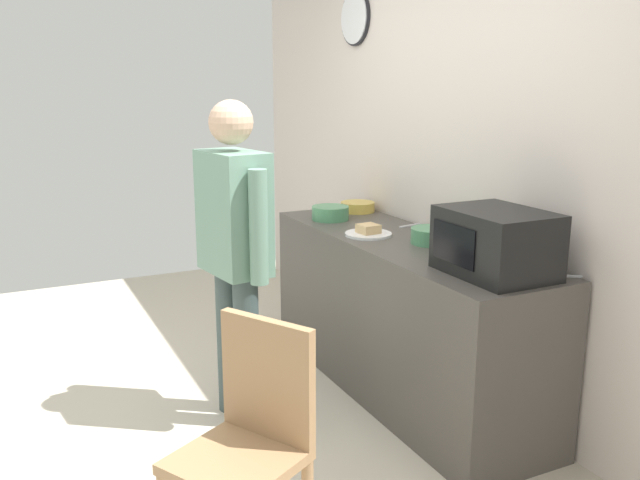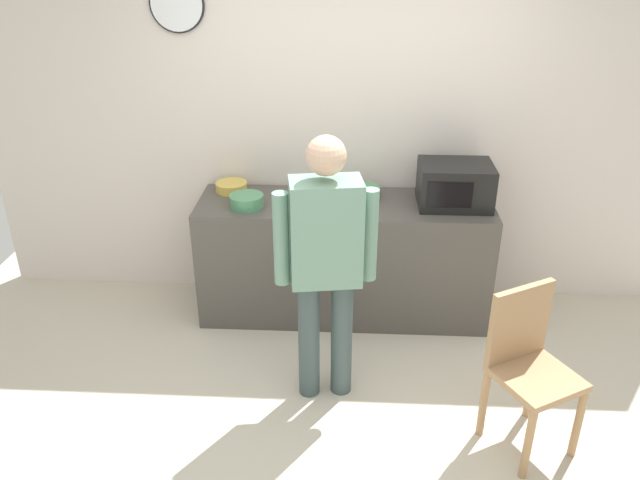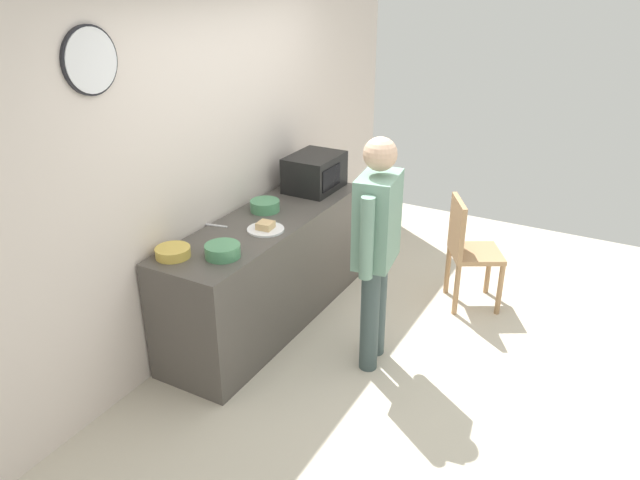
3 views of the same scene
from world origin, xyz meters
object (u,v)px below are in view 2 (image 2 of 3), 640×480
at_px(mixing_bowl, 364,192).
at_px(fork_utensil, 306,189).
at_px(salad_bowl, 247,201).
at_px(wooden_chair, 528,362).
at_px(sandwich_plate, 318,206).
at_px(microwave, 455,185).
at_px(cereal_bowl, 231,187).
at_px(person_standing, 326,255).
at_px(spoon_utensil, 471,191).

xyz_separation_m(mixing_bowl, fork_utensil, (-0.43, 0.15, -0.04)).
xyz_separation_m(salad_bowl, wooden_chair, (1.71, -1.18, -0.41)).
height_order(sandwich_plate, fork_utensil, sandwich_plate).
bearing_deg(wooden_chair, microwave, 101.58).
height_order(sandwich_plate, salad_bowl, salad_bowl).
distance_m(microwave, cereal_bowl, 1.61).
bearing_deg(sandwich_plate, person_standing, -83.83).
bearing_deg(sandwich_plate, mixing_bowl, 34.11).
bearing_deg(salad_bowl, person_standing, -55.08).
height_order(mixing_bowl, wooden_chair, mixing_bowl).
relative_size(sandwich_plate, fork_utensil, 1.59).
bearing_deg(salad_bowl, mixing_bowl, 14.31).
bearing_deg(spoon_utensil, sandwich_plate, -161.43).
height_order(microwave, fork_utensil, microwave).
bearing_deg(person_standing, fork_utensil, 99.46).
distance_m(cereal_bowl, wooden_chair, 2.41).
relative_size(microwave, salad_bowl, 2.12).
xyz_separation_m(cereal_bowl, person_standing, (0.75, -1.13, 0.05)).
relative_size(cereal_bowl, person_standing, 0.14).
relative_size(cereal_bowl, wooden_chair, 0.25).
relative_size(fork_utensil, spoon_utensil, 1.00).
bearing_deg(fork_utensil, microwave, -12.87).
xyz_separation_m(salad_bowl, spoon_utensil, (1.61, 0.37, -0.04)).
bearing_deg(microwave, mixing_bowl, 171.36).
xyz_separation_m(fork_utensil, spoon_utensil, (1.22, 0.01, 0.00)).
xyz_separation_m(salad_bowl, mixing_bowl, (0.82, 0.21, -0.00)).
xyz_separation_m(salad_bowl, fork_utensil, (0.39, 0.35, -0.04)).
bearing_deg(mixing_bowl, microwave, -8.64).
distance_m(microwave, salad_bowl, 1.45).
distance_m(salad_bowl, person_standing, 1.03).
distance_m(microwave, spoon_utensil, 0.34).
bearing_deg(fork_utensil, wooden_chair, -49.36).
height_order(salad_bowl, fork_utensil, salad_bowl).
distance_m(person_standing, wooden_chair, 1.25).
height_order(spoon_utensil, wooden_chair, wooden_chair).
bearing_deg(microwave, spoon_utensil, 56.37).
bearing_deg(cereal_bowl, wooden_chair, -38.22).
height_order(cereal_bowl, spoon_utensil, cereal_bowl).
bearing_deg(spoon_utensil, microwave, -123.63).
bearing_deg(spoon_utensil, cereal_bowl, -177.43).
bearing_deg(wooden_chair, cereal_bowl, 141.78).
distance_m(fork_utensil, wooden_chair, 2.06).
bearing_deg(spoon_utensil, person_standing, -130.22).
bearing_deg(person_standing, sandwich_plate, 96.17).
bearing_deg(cereal_bowl, salad_bowl, -61.03).
height_order(person_standing, wooden_chair, person_standing).
height_order(sandwich_plate, person_standing, person_standing).
xyz_separation_m(fork_utensil, wooden_chair, (1.32, -1.54, -0.38)).
xyz_separation_m(microwave, wooden_chair, (0.27, -1.30, -0.52)).
xyz_separation_m(fork_utensil, person_standing, (0.20, -1.20, 0.08)).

